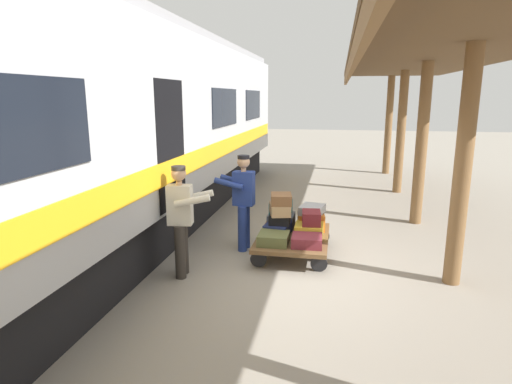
{
  "coord_description": "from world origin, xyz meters",
  "views": [
    {
      "loc": [
        -0.29,
        6.36,
        2.69
      ],
      "look_at": [
        1.01,
        -0.45,
        1.15
      ],
      "focal_mm": 30.18,
      "sensor_mm": 36.0,
      "label": 1
    }
  ],
  "objects": [
    {
      "name": "suitcase_tan_vintage",
      "position": [
        0.64,
        -0.74,
        0.8
      ],
      "size": [
        0.43,
        0.54,
        0.19
      ],
      "primitive_type": "cube",
      "rotation": [
        0.0,
        0.0,
        0.25
      ],
      "color": "tan",
      "rests_on": "suitcase_black_hardshell"
    },
    {
      "name": "suitcase_maroon_trunk",
      "position": [
        0.11,
        -0.77,
        0.67
      ],
      "size": [
        0.35,
        0.45,
        0.23
      ],
      "primitive_type": "cube",
      "rotation": [
        0.0,
        0.0,
        0.09
      ],
      "color": "maroon",
      "rests_on": "suitcase_yellow_case"
    },
    {
      "name": "suitcase_orange_carryall",
      "position": [
        0.14,
        -1.23,
        0.48
      ],
      "size": [
        0.53,
        0.58,
        0.29
      ],
      "primitive_type": "cube",
      "rotation": [
        0.0,
        0.0,
        0.13
      ],
      "color": "#CC6B23",
      "rests_on": "luggage_cart"
    },
    {
      "name": "luggage_cart",
      "position": [
        0.41,
        -0.75,
        0.29
      ],
      "size": [
        1.23,
        1.74,
        0.33
      ],
      "color": "brown",
      "rests_on": "ground_plane"
    },
    {
      "name": "suitcase_brown_leather",
      "position": [
        0.62,
        -0.73,
        0.98
      ],
      "size": [
        0.41,
        0.48,
        0.17
      ],
      "primitive_type": "cube",
      "rotation": [
        0.0,
        0.0,
        0.17
      ],
      "color": "brown",
      "rests_on": "suitcase_tan_vintage"
    },
    {
      "name": "suitcase_teal_softside",
      "position": [
        0.69,
        -1.21,
        0.7
      ],
      "size": [
        0.38,
        0.47,
        0.24
      ],
      "primitive_type": "cube",
      "rotation": [
        0.0,
        0.0,
        -0.07
      ],
      "color": "#1E666B",
      "rests_on": "suitcase_slate_roller"
    },
    {
      "name": "suitcase_yellow_case",
      "position": [
        0.14,
        -0.75,
        0.44
      ],
      "size": [
        0.47,
        0.47,
        0.22
      ],
      "primitive_type": "cube",
      "rotation": [
        0.0,
        0.0,
        -0.0
      ],
      "color": "gold",
      "rests_on": "luggage_cart"
    },
    {
      "name": "porter_by_door",
      "position": [
        1.96,
        0.48,
        0.93
      ],
      "size": [
        0.7,
        0.49,
        1.7
      ],
      "color": "#332D28",
      "rests_on": "ground_plane"
    },
    {
      "name": "suitcase_navy_fabric",
      "position": [
        0.68,
        -0.75,
        0.44
      ],
      "size": [
        0.46,
        0.55,
        0.2
      ],
      "primitive_type": "cube",
      "rotation": [
        0.0,
        0.0,
        -0.13
      ],
      "color": "navy",
      "rests_on": "luggage_cart"
    },
    {
      "name": "train_car",
      "position": [
        3.77,
        0.0,
        2.06
      ],
      "size": [
        3.02,
        18.98,
        4.0
      ],
      "color": "#B7BABF",
      "rests_on": "ground_plane"
    },
    {
      "name": "suitcase_black_hardshell",
      "position": [
        0.64,
        -0.75,
        0.62
      ],
      "size": [
        0.35,
        0.36,
        0.17
      ],
      "primitive_type": "cube",
      "rotation": [
        0.0,
        0.0,
        0.0
      ],
      "color": "black",
      "rests_on": "suitcase_navy_fabric"
    },
    {
      "name": "suitcase_burgundy_valise",
      "position": [
        0.14,
        -0.28,
        0.42
      ],
      "size": [
        0.5,
        0.47,
        0.17
      ],
      "primitive_type": "cube",
      "rotation": [
        0.0,
        0.0,
        0.03
      ],
      "color": "maroon",
      "rests_on": "luggage_cart"
    },
    {
      "name": "ground_plane",
      "position": [
        0.0,
        0.0,
        0.0
      ],
      "size": [
        60.0,
        60.0,
        0.0
      ],
      "primitive_type": "plane",
      "color": "gray"
    },
    {
      "name": "suitcase_gray_aluminum",
      "position": [
        0.12,
        -1.2,
        0.7
      ],
      "size": [
        0.48,
        0.57,
        0.15
      ],
      "primitive_type": "cube",
      "rotation": [
        0.0,
        0.0,
        -0.19
      ],
      "color": "#9EA0A5",
      "rests_on": "suitcase_orange_carryall"
    },
    {
      "name": "suitcase_slate_roller",
      "position": [
        0.68,
        -1.23,
        0.46
      ],
      "size": [
        0.48,
        0.47,
        0.25
      ],
      "primitive_type": "cube",
      "rotation": [
        0.0,
        0.0,
        -0.01
      ],
      "color": "#4C515B",
      "rests_on": "luggage_cart"
    },
    {
      "name": "platform_canopy",
      "position": [
        -1.96,
        -0.0,
        3.27
      ],
      "size": [
        3.2,
        19.71,
        3.56
      ],
      "color": "brown",
      "rests_on": "ground_plane"
    },
    {
      "name": "porter_in_overalls",
      "position": [
        1.32,
        -0.84,
        0.93
      ],
      "size": [
        0.69,
        0.46,
        1.7
      ],
      "color": "navy",
      "rests_on": "ground_plane"
    },
    {
      "name": "suitcase_olive_duffel",
      "position": [
        0.68,
        -0.28,
        0.42
      ],
      "size": [
        0.49,
        0.49,
        0.17
      ],
      "primitive_type": "cube",
      "rotation": [
        0.0,
        0.0,
        -0.0
      ],
      "color": "brown",
      "rests_on": "luggage_cart"
    }
  ]
}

